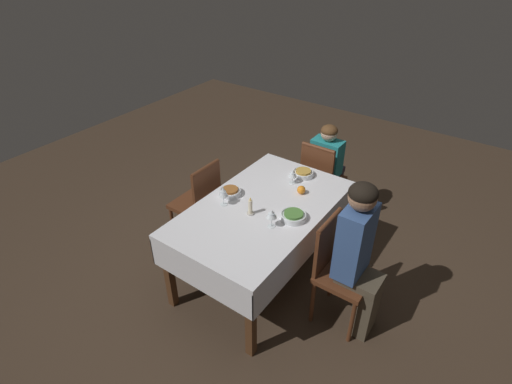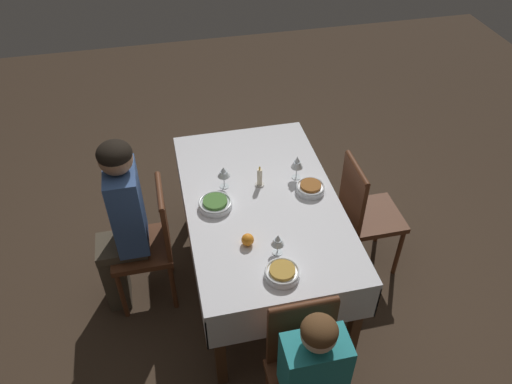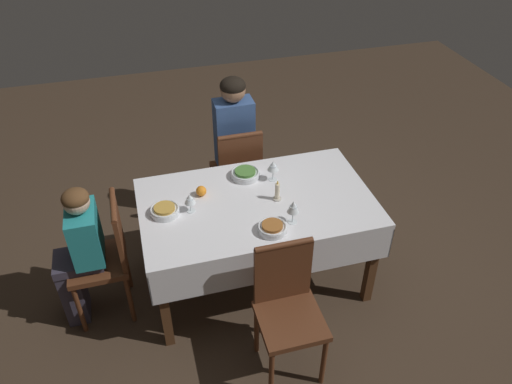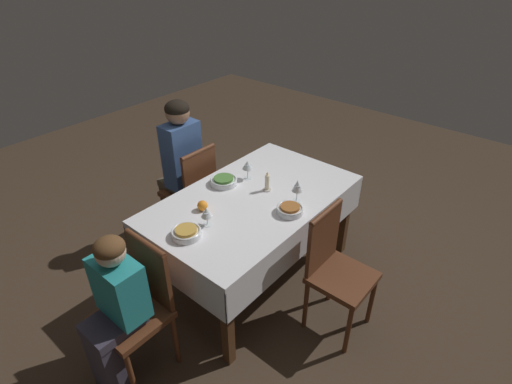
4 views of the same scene
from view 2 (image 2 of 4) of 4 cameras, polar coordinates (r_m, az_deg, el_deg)
The scene contains 14 objects.
ground_plane at distance 3.61m, azimuth 0.54°, elevation -9.63°, with size 8.00×8.00×0.00m, color #3D2D21.
dining_table at distance 3.13m, azimuth 0.61°, elevation -2.08°, with size 1.55×0.93×0.74m.
chair_south at distance 3.22m, azimuth -12.00°, elevation -5.37°, with size 0.38×0.38×0.91m.
chair_east at distance 2.64m, azimuth 5.67°, elevation -19.51°, with size 0.38×0.38×0.91m.
chair_north at distance 3.41m, azimuth 12.31°, elevation -2.13°, with size 0.38×0.38×0.91m.
person_adult_denim at distance 3.09m, azimuth -15.14°, elevation -3.06°, with size 0.30×0.34×1.27m.
bowl_south at distance 3.01m, azimuth -4.67°, elevation -1.35°, with size 0.20×0.20×0.06m.
wine_glass_south at distance 3.09m, azimuth -3.72°, elevation 2.26°, with size 0.08×0.08×0.15m.
bowl_east at distance 2.64m, azimuth 3.02°, elevation -9.19°, with size 0.19×0.19×0.06m.
wine_glass_east at distance 2.69m, azimuth 2.51°, elevation -5.55°, with size 0.07×0.07×0.14m.
bowl_north at distance 3.13m, azimuth 6.24°, elevation 0.49°, with size 0.18×0.18×0.06m.
wine_glass_north at distance 3.16m, azimuth 4.72°, elevation 3.37°, with size 0.08×0.08×0.17m.
candle_centerpiece at distance 3.13m, azimuth 0.42°, elevation 1.57°, with size 0.06×0.06×0.15m.
orange_fruit at distance 2.78m, azimuth -0.96°, elevation -5.47°, with size 0.07×0.07×0.07m, color orange.
Camera 2 is at (2.21, -0.53, 2.81)m, focal length 35.00 mm.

